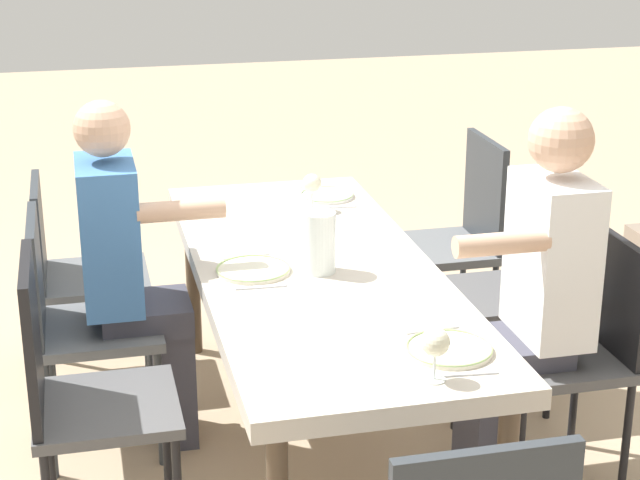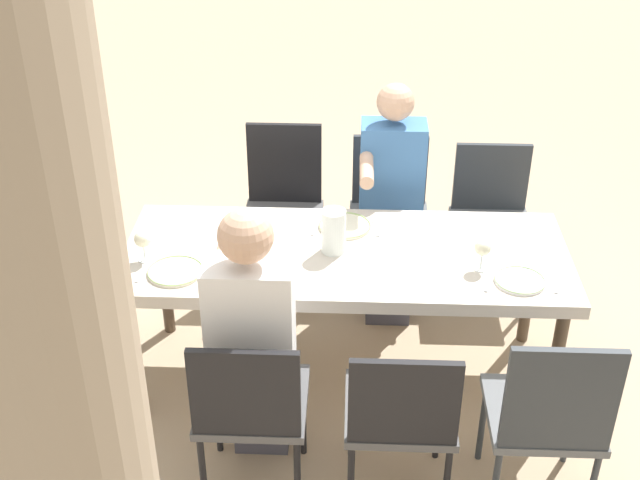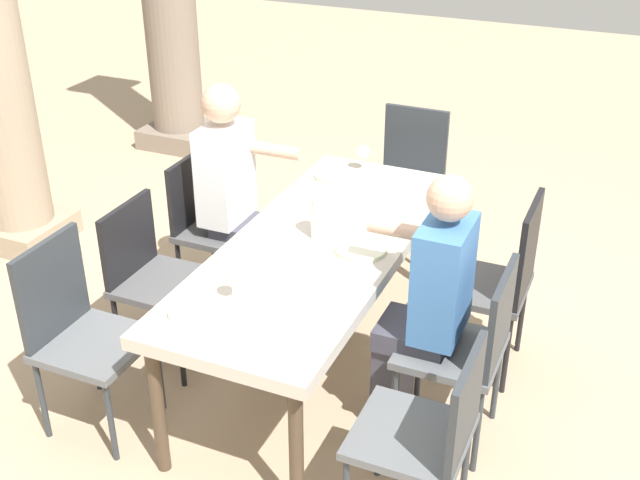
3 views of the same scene
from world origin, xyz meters
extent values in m
plane|color=tan|center=(0.00, 0.00, 0.00)|extent=(16.00, 16.00, 0.00)
cube|color=beige|center=(0.00, 0.00, 0.70)|extent=(2.07, 0.81, 0.06)
cylinder|color=#473828|center=(-0.96, 0.33, 0.34)|extent=(0.06, 0.06, 0.67)
cylinder|color=#473828|center=(-0.96, -0.33, 0.34)|extent=(0.06, 0.06, 0.67)
cube|color=#5B5E61|center=(-0.81, 0.75, 0.45)|extent=(0.44, 0.44, 0.04)
cube|color=#2D3338|center=(-0.81, 0.95, 0.69)|extent=(0.42, 0.03, 0.49)
cylinder|color=#2D3338|center=(-1.00, 0.56, 0.21)|extent=(0.03, 0.03, 0.43)
cylinder|color=#2D3338|center=(-0.62, 0.56, 0.21)|extent=(0.03, 0.03, 0.43)
cylinder|color=#2D3338|center=(-1.00, 0.94, 0.21)|extent=(0.03, 0.03, 0.43)
cylinder|color=#2D3338|center=(-0.62, 0.94, 0.21)|extent=(0.03, 0.03, 0.43)
cube|color=#5B5E61|center=(-0.81, -0.75, 0.44)|extent=(0.44, 0.44, 0.04)
cube|color=#2D3338|center=(-0.81, -0.95, 0.65)|extent=(0.42, 0.03, 0.42)
cylinder|color=#2D3338|center=(-0.62, -0.56, 0.21)|extent=(0.03, 0.03, 0.42)
cylinder|color=#2D3338|center=(-1.00, -0.56, 0.21)|extent=(0.03, 0.03, 0.42)
cylinder|color=#2D3338|center=(-0.62, -0.94, 0.21)|extent=(0.03, 0.03, 0.42)
cylinder|color=#2D3338|center=(-1.00, -0.94, 0.21)|extent=(0.03, 0.03, 0.42)
cube|color=#4F4F50|center=(-0.23, 0.75, 0.45)|extent=(0.44, 0.44, 0.04)
cube|color=black|center=(-0.23, 0.95, 0.65)|extent=(0.42, 0.03, 0.41)
cylinder|color=black|center=(-0.42, 0.56, 0.22)|extent=(0.03, 0.03, 0.43)
cylinder|color=black|center=(-0.04, 0.56, 0.22)|extent=(0.03, 0.03, 0.43)
cylinder|color=black|center=(-0.42, 0.94, 0.22)|extent=(0.03, 0.03, 0.43)
cylinder|color=black|center=(-0.04, 0.94, 0.22)|extent=(0.03, 0.03, 0.43)
cube|color=#5B5E61|center=(-0.23, -0.75, 0.47)|extent=(0.44, 0.44, 0.04)
cube|color=#2D3338|center=(-0.23, -0.95, 0.68)|extent=(0.42, 0.03, 0.43)
cylinder|color=#2D3338|center=(-0.04, -0.56, 0.22)|extent=(0.03, 0.03, 0.45)
cylinder|color=#2D3338|center=(-0.42, -0.56, 0.22)|extent=(0.03, 0.03, 0.45)
cylinder|color=#2D3338|center=(-0.04, -0.94, 0.22)|extent=(0.03, 0.03, 0.45)
cylinder|color=#2D3338|center=(-0.42, -0.94, 0.22)|extent=(0.03, 0.03, 0.45)
cube|color=#4F4F50|center=(0.36, 0.75, 0.47)|extent=(0.44, 0.44, 0.04)
cube|color=black|center=(0.36, 0.95, 0.68)|extent=(0.42, 0.03, 0.42)
cylinder|color=black|center=(0.17, 0.56, 0.23)|extent=(0.03, 0.03, 0.45)
cylinder|color=black|center=(0.55, 0.56, 0.23)|extent=(0.03, 0.03, 0.45)
cylinder|color=black|center=(0.17, 0.94, 0.23)|extent=(0.03, 0.03, 0.45)
cylinder|color=black|center=(0.55, 0.94, 0.23)|extent=(0.03, 0.03, 0.45)
cube|color=#4F4F50|center=(0.36, -0.75, 0.47)|extent=(0.44, 0.44, 0.04)
cube|color=black|center=(0.36, -0.95, 0.71)|extent=(0.42, 0.03, 0.50)
cylinder|color=black|center=(0.17, -0.56, 0.22)|extent=(0.03, 0.03, 0.45)
cylinder|color=black|center=(0.17, -0.94, 0.22)|extent=(0.03, 0.03, 0.45)
cube|color=#3F3F4C|center=(0.36, 0.51, 0.23)|extent=(0.24, 0.14, 0.46)
cube|color=#3F3F4C|center=(0.36, 0.60, 0.51)|extent=(0.28, 0.32, 0.10)
cube|color=white|center=(0.36, 0.71, 0.83)|extent=(0.34, 0.20, 0.54)
sphere|color=tan|center=(0.36, 0.71, 1.23)|extent=(0.21, 0.21, 0.21)
cylinder|color=tan|center=(0.50, 0.47, 0.95)|extent=(0.07, 0.30, 0.07)
cube|color=#3F3F4C|center=(-0.23, -0.49, 0.23)|extent=(0.24, 0.14, 0.46)
cube|color=#3F3F4C|center=(-0.23, -0.58, 0.51)|extent=(0.28, 0.32, 0.10)
cube|color=#3F72B2|center=(-0.23, -0.69, 0.82)|extent=(0.34, 0.20, 0.53)
sphere|color=tan|center=(-0.23, -0.69, 1.20)|extent=(0.19, 0.19, 0.19)
cylinder|color=tan|center=(-0.09, -0.45, 0.94)|extent=(0.07, 0.30, 0.07)
cylinder|color=white|center=(-0.77, 0.23, 0.74)|extent=(0.22, 0.22, 0.01)
torus|color=#A9CD91|center=(-0.77, 0.23, 0.75)|extent=(0.22, 0.22, 0.01)
cylinder|color=white|center=(-0.61, 0.13, 0.74)|extent=(0.06, 0.06, 0.00)
cylinder|color=white|center=(-0.61, 0.13, 0.78)|extent=(0.01, 0.01, 0.07)
sphere|color=#F2EFCC|center=(-0.61, 0.13, 0.85)|extent=(0.08, 0.08, 0.08)
cube|color=silver|center=(-0.92, 0.23, 0.74)|extent=(0.03, 0.17, 0.01)
cube|color=silver|center=(-0.62, 0.23, 0.74)|extent=(0.03, 0.17, 0.01)
cylinder|color=silver|center=(0.01, -0.22, 0.74)|extent=(0.25, 0.25, 0.01)
torus|color=#A0BE77|center=(0.01, -0.22, 0.75)|extent=(0.25, 0.25, 0.01)
cube|color=silver|center=(-0.14, -0.22, 0.74)|extent=(0.03, 0.17, 0.01)
cube|color=silver|center=(0.16, -0.22, 0.74)|extent=(0.02, 0.17, 0.01)
cylinder|color=silver|center=(0.76, 0.22, 0.74)|extent=(0.25, 0.25, 0.01)
torus|color=#A0BE77|center=(0.76, 0.22, 0.75)|extent=(0.25, 0.25, 0.01)
cylinder|color=white|center=(0.91, 0.12, 0.74)|extent=(0.06, 0.06, 0.00)
cylinder|color=white|center=(0.91, 0.12, 0.77)|extent=(0.01, 0.01, 0.07)
sphere|color=#F2EFCC|center=(0.91, 0.12, 0.85)|extent=(0.08, 0.08, 0.08)
cube|color=silver|center=(0.61, 0.22, 0.74)|extent=(0.03, 0.17, 0.01)
cube|color=silver|center=(0.91, 0.22, 0.74)|extent=(0.03, 0.17, 0.01)
cylinder|color=white|center=(0.06, 0.00, 0.84)|extent=(0.11, 0.11, 0.21)
cylinder|color=#EFEAC6|center=(0.06, 0.00, 0.81)|extent=(0.10, 0.10, 0.14)
camera|label=1|loc=(3.36, -0.77, 2.05)|focal=59.92mm
camera|label=2|loc=(-0.02, 3.29, 2.78)|focal=46.83mm
camera|label=3|loc=(-3.13, -1.38, 2.59)|focal=45.21mm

